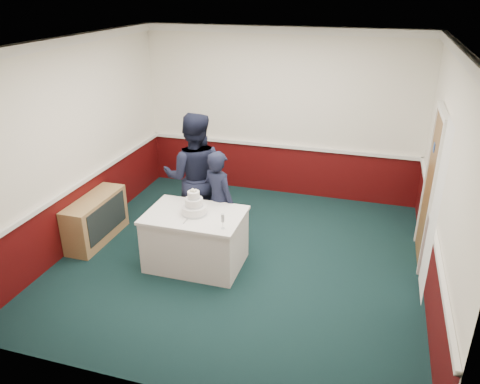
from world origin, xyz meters
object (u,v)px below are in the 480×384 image
(cake_knife, at_px, (187,220))
(champagne_flute, at_px, (223,219))
(cake_table, at_px, (196,239))
(person_man, at_px, (195,177))
(sideboard, at_px, (96,219))
(person_woman, at_px, (219,201))
(wedding_cake, at_px, (194,206))

(cake_knife, distance_m, champagne_flute, 0.55)
(cake_table, bearing_deg, person_man, 111.09)
(champagne_flute, bearing_deg, sideboard, 167.56)
(person_man, bearing_deg, champagne_flute, 112.53)
(sideboard, xyz_separation_m, champagne_flute, (2.21, -0.49, 0.58))
(sideboard, relative_size, cake_knife, 5.45)
(person_man, height_order, person_woman, person_man)
(cake_table, bearing_deg, wedding_cake, 90.00)
(wedding_cake, xyz_separation_m, cake_knife, (-0.03, -0.20, -0.11))
(sideboard, height_order, person_man, person_man)
(sideboard, height_order, cake_table, cake_table)
(cake_table, xyz_separation_m, person_man, (-0.31, 0.81, 0.58))
(sideboard, bearing_deg, cake_knife, -13.63)
(wedding_cake, bearing_deg, cake_table, -90.00)
(champagne_flute, relative_size, person_man, 0.10)
(sideboard, distance_m, cake_knife, 1.79)
(sideboard, bearing_deg, wedding_cake, -6.92)
(cake_table, distance_m, person_man, 1.04)
(wedding_cake, relative_size, person_man, 0.19)
(cake_knife, relative_size, person_man, 0.11)
(sideboard, bearing_deg, champagne_flute, -12.44)
(person_man, bearing_deg, person_woman, 135.87)
(cake_table, height_order, wedding_cake, wedding_cake)
(wedding_cake, xyz_separation_m, person_man, (-0.31, 0.81, 0.08))
(cake_knife, xyz_separation_m, person_man, (-0.28, 1.01, 0.19))
(wedding_cake, relative_size, champagne_flute, 1.78)
(cake_knife, relative_size, person_woman, 0.14)
(person_man, bearing_deg, sideboard, 9.10)
(cake_table, relative_size, wedding_cake, 3.63)
(person_woman, bearing_deg, cake_table, 99.91)
(wedding_cake, distance_m, person_man, 0.87)
(wedding_cake, height_order, champagne_flute, wedding_cake)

